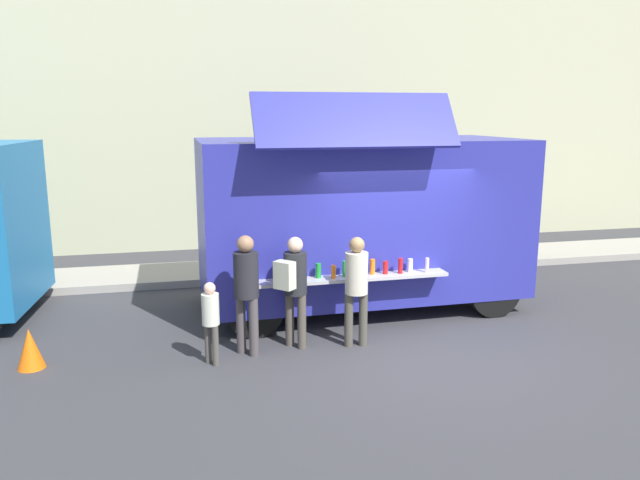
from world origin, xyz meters
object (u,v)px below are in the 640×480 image
object	(u,v)px
child_near_queue	(211,316)
food_truck_main	(360,217)
trash_bin	(516,243)
customer_rear_waiting	(246,284)
customer_mid_with_backpack	(294,281)
customer_front_ordering	(356,282)
traffic_cone_orange	(30,348)

from	to	relation	value
child_near_queue	food_truck_main	bearing A→B (deg)	-0.33
trash_bin	customer_rear_waiting	world-z (taller)	customer_rear_waiting
food_truck_main	customer_mid_with_backpack	bearing A→B (deg)	-132.00
trash_bin	customer_front_ordering	xyz separation A→B (m)	(-5.04, -4.16, 0.54)
food_truck_main	customer_rear_waiting	xyz separation A→B (m)	(-2.19, -1.80, -0.57)
customer_mid_with_backpack	trash_bin	bearing A→B (deg)	-9.23
trash_bin	food_truck_main	bearing A→B (deg)	-152.36
customer_rear_waiting	food_truck_main	bearing A→B (deg)	-5.65
customer_front_ordering	customer_mid_with_backpack	xyz separation A→B (m)	(-0.89, 0.13, 0.03)
traffic_cone_orange	customer_front_ordering	bearing A→B (deg)	-2.73
customer_rear_waiting	child_near_queue	distance (m)	0.66
traffic_cone_orange	customer_front_ordering	xyz separation A→B (m)	(4.46, -0.21, 0.70)
customer_mid_with_backpack	child_near_queue	world-z (taller)	customer_mid_with_backpack
trash_bin	customer_mid_with_backpack	xyz separation A→B (m)	(-5.93, -4.03, 0.58)
customer_front_ordering	customer_mid_with_backpack	bearing A→B (deg)	85.83
traffic_cone_orange	child_near_queue	world-z (taller)	child_near_queue
food_truck_main	customer_rear_waiting	bearing A→B (deg)	-141.28
trash_bin	customer_front_ordering	distance (m)	6.56
food_truck_main	child_near_queue	xyz separation A→B (m)	(-2.70, -2.05, -0.91)
customer_rear_waiting	child_near_queue	world-z (taller)	customer_rear_waiting
traffic_cone_orange	customer_front_ordering	distance (m)	4.52
customer_rear_waiting	traffic_cone_orange	bearing A→B (deg)	131.46
food_truck_main	trash_bin	size ratio (longest dim) A/B	6.38
traffic_cone_orange	customer_mid_with_backpack	xyz separation A→B (m)	(3.57, -0.08, 0.73)
traffic_cone_orange	customer_front_ordering	size ratio (longest dim) A/B	0.34
food_truck_main	customer_mid_with_backpack	distance (m)	2.35
customer_front_ordering	customer_rear_waiting	xyz separation A→B (m)	(-1.58, 0.04, 0.05)
customer_rear_waiting	trash_bin	bearing A→B (deg)	-13.21
traffic_cone_orange	trash_bin	bearing A→B (deg)	22.57
trash_bin	child_near_queue	xyz separation A→B (m)	(-7.13, -4.36, 0.26)
trash_bin	customer_mid_with_backpack	world-z (taller)	customer_mid_with_backpack
traffic_cone_orange	customer_front_ordering	world-z (taller)	customer_front_ordering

